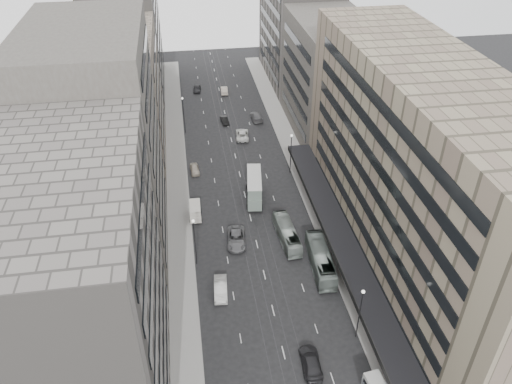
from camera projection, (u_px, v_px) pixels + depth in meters
ground at (274, 316)px, 67.01m from camera, size 220.00×220.00×0.00m
sidewalk_right at (299, 165)px, 99.04m from camera, size 4.00×125.00×0.15m
sidewalk_left at (177, 175)px, 95.94m from camera, size 4.00×125.00×0.15m
department_store at (421, 177)px, 67.82m from camera, size 19.20×60.00×30.00m
building_right_mid at (330, 78)px, 105.30m from camera, size 15.00×28.00×24.00m
building_right_far at (298, 27)px, 128.59m from camera, size 15.00×32.00×28.00m
building_left_a at (79, 300)px, 49.23m from camera, size 15.00×28.00×30.00m
building_left_b at (102, 149)px, 70.07m from camera, size 15.00×26.00×34.00m
building_left_c at (119, 100)px, 94.60m from camera, size 15.00×28.00×25.00m
building_left_d at (128, 39)px, 120.60m from camera, size 15.00×38.00×28.00m
lamp_right_near at (360, 308)px, 61.24m from camera, size 0.44×0.44×8.32m
lamp_right_far at (291, 149)px, 93.80m from camera, size 0.44×0.44×8.32m
lamp_left_near at (194, 237)px, 72.58m from camera, size 0.44×0.44×8.32m
lamp_left_far at (183, 111)px, 107.58m from camera, size 0.44×0.44×8.32m
bus_near at (321, 259)px, 73.92m from camera, size 3.37×11.56×3.18m
bus_far at (287, 234)px, 79.17m from camera, size 2.89×10.14×2.79m
double_decker at (254, 187)px, 87.98m from camera, size 3.64×8.98×4.78m
panel_van at (195, 211)px, 84.11m from camera, size 2.13×4.18×2.60m
sedan_1 at (221, 289)px, 70.02m from camera, size 2.18×5.27×1.70m
sedan_2 at (236, 238)px, 79.05m from camera, size 3.42×6.36×1.70m
sedan_3 at (311, 362)px, 60.02m from camera, size 2.59×5.70×1.62m
sedan_4 at (195, 169)px, 96.49m from camera, size 1.94×4.20×1.39m
sedan_5 at (225, 120)px, 113.96m from camera, size 1.86×4.20×1.34m
sedan_6 at (242, 134)px, 108.04m from camera, size 3.28×6.04×1.61m
sedan_7 at (256, 116)px, 115.30m from camera, size 2.46×5.70×1.63m
sedan_8 at (197, 88)px, 128.92m from camera, size 2.25×4.67×1.54m
sedan_9 at (224, 90)px, 127.99m from camera, size 1.92×4.88×1.58m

